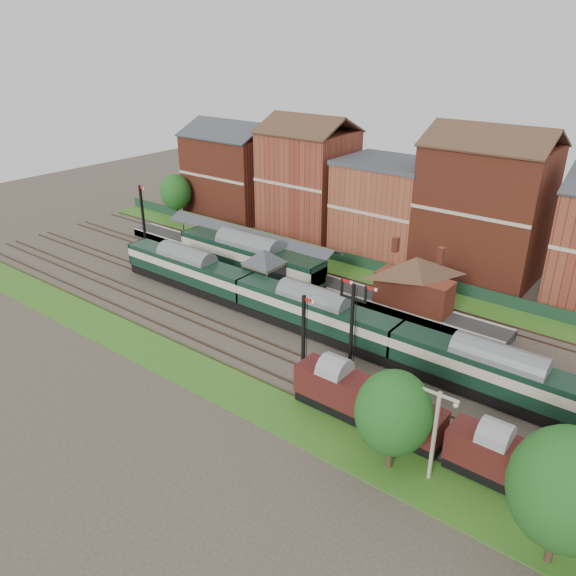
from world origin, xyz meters
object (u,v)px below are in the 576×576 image
Objects in this scene: signal_box at (264,273)px; goods_van_a at (334,386)px; dmu_train at (314,312)px; semaphore_bracket at (352,319)px.

signal_box reaches higher than goods_van_a.
dmu_train is 8.98× the size of goods_van_a.
semaphore_bracket is (15.04, -5.75, 1.44)m from signal_box.
goods_van_a is (17.53, -12.25, -1.10)m from signal_box.
signal_box is 9.69m from dmu_train.
signal_box is 21.42m from goods_van_a.
goods_van_a is at bearing -34.94° from signal_box.
goods_van_a is at bearing -69.01° from semaphore_bracket.
signal_box is at bearing 159.08° from semaphore_bracket.
semaphore_bracket is 6.81m from dmu_train.
dmu_train is 12.34m from goods_van_a.
dmu_train reaches higher than goods_van_a.
signal_box reaches higher than dmu_train.
goods_van_a is (2.49, -6.50, -2.54)m from semaphore_bracket.
semaphore_bracket is 1.35× the size of goods_van_a.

